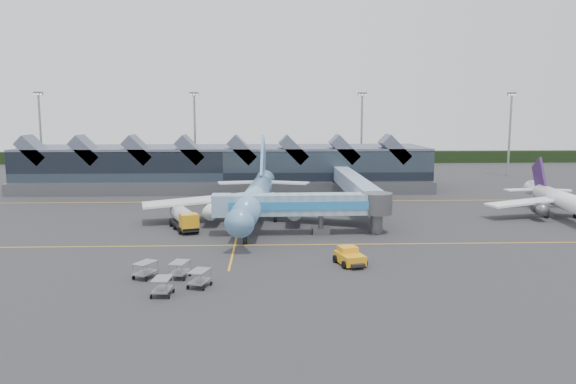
{
  "coord_description": "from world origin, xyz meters",
  "views": [
    {
      "loc": [
        4.28,
        -79.94,
        17.4
      ],
      "look_at": [
        7.52,
        6.11,
        5.0
      ],
      "focal_mm": 35.0,
      "sensor_mm": 36.0,
      "label": 1
    }
  ],
  "objects_px": {
    "main_airliner": "(256,197)",
    "pushback_tug": "(350,257)",
    "jet_bridge": "(313,205)",
    "regional_jet": "(562,200)",
    "fuel_truck": "(183,217)"
  },
  "relations": [
    {
      "from": "regional_jet",
      "to": "pushback_tug",
      "type": "relative_size",
      "value": 5.65
    },
    {
      "from": "pushback_tug",
      "to": "main_airliner",
      "type": "bearing_deg",
      "value": 98.38
    },
    {
      "from": "main_airliner",
      "to": "pushback_tug",
      "type": "height_order",
      "value": "main_airliner"
    },
    {
      "from": "regional_jet",
      "to": "pushback_tug",
      "type": "distance_m",
      "value": 47.37
    },
    {
      "from": "jet_bridge",
      "to": "fuel_truck",
      "type": "distance_m",
      "value": 19.63
    },
    {
      "from": "regional_jet",
      "to": "fuel_truck",
      "type": "xyz_separation_m",
      "value": [
        -60.87,
        -6.58,
        -1.17
      ]
    },
    {
      "from": "jet_bridge",
      "to": "main_airliner",
      "type": "bearing_deg",
      "value": 129.16
    },
    {
      "from": "pushback_tug",
      "to": "fuel_truck",
      "type": "bearing_deg",
      "value": 122.13
    },
    {
      "from": "regional_jet",
      "to": "jet_bridge",
      "type": "height_order",
      "value": "regional_jet"
    },
    {
      "from": "main_airliner",
      "to": "fuel_truck",
      "type": "distance_m",
      "value": 12.26
    },
    {
      "from": "main_airliner",
      "to": "jet_bridge",
      "type": "distance_m",
      "value": 12.8
    },
    {
      "from": "fuel_truck",
      "to": "pushback_tug",
      "type": "relative_size",
      "value": 1.97
    },
    {
      "from": "jet_bridge",
      "to": "pushback_tug",
      "type": "bearing_deg",
      "value": -81.77
    },
    {
      "from": "jet_bridge",
      "to": "fuel_truck",
      "type": "height_order",
      "value": "jet_bridge"
    },
    {
      "from": "regional_jet",
      "to": "jet_bridge",
      "type": "bearing_deg",
      "value": -160.89
    }
  ]
}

